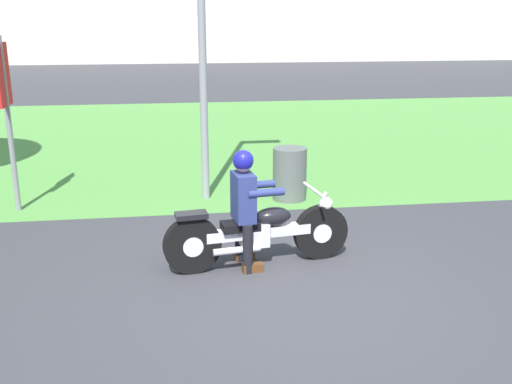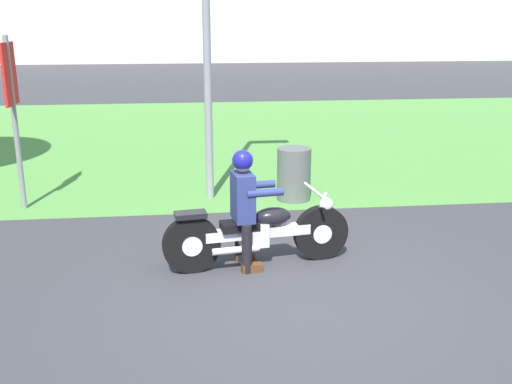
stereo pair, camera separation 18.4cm
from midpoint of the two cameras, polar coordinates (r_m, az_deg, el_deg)
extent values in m
plane|color=#38383D|center=(6.31, 4.37, -10.47)|extent=(120.00, 120.00, 0.00)
cube|color=#549342|center=(14.85, -2.10, 5.42)|extent=(60.00, 12.00, 0.01)
cylinder|color=black|center=(7.28, 6.95, -3.89)|extent=(0.68, 0.21, 0.67)
cylinder|color=silver|center=(7.28, 6.95, -3.89)|extent=(0.25, 0.17, 0.23)
cylinder|color=black|center=(6.89, -5.44, -5.05)|extent=(0.68, 0.21, 0.67)
cylinder|color=silver|center=(6.89, -5.44, -5.05)|extent=(0.25, 0.17, 0.23)
cube|color=silver|center=(7.02, 0.94, -3.87)|extent=(1.27, 0.32, 0.12)
cube|color=silver|center=(7.01, 0.54, -4.06)|extent=(0.35, 0.28, 0.28)
ellipsoid|color=black|center=(7.00, 2.37, -2.36)|extent=(0.47, 0.30, 0.22)
cube|color=black|center=(6.93, -0.81, -3.26)|extent=(0.47, 0.30, 0.10)
cube|color=black|center=(6.76, -5.52, -2.18)|extent=(0.38, 0.25, 0.06)
cylinder|color=silver|center=(7.18, 6.65, -2.06)|extent=(0.26, 0.09, 0.53)
cylinder|color=silver|center=(7.08, 6.35, 0.14)|extent=(0.13, 0.66, 0.04)
sphere|color=white|center=(7.19, 7.50, -1.15)|extent=(0.16, 0.16, 0.16)
cylinder|color=silver|center=(6.87, -1.18, -5.58)|extent=(0.56, 0.16, 0.08)
cylinder|color=black|center=(7.18, -0.84, -4.43)|extent=(0.12, 0.12, 0.59)
cube|color=#593319|center=(7.28, -0.37, -6.17)|extent=(0.25, 0.13, 0.10)
cylinder|color=black|center=(6.86, -0.12, -5.47)|extent=(0.12, 0.12, 0.59)
cube|color=#593319|center=(6.96, 0.36, -7.27)|extent=(0.25, 0.13, 0.10)
cube|color=navy|center=(6.83, -0.50, -0.46)|extent=(0.27, 0.41, 0.56)
cylinder|color=navy|center=(7.02, 0.90, 0.69)|extent=(0.43, 0.15, 0.09)
cylinder|color=navy|center=(6.70, 1.68, -0.08)|extent=(0.43, 0.15, 0.09)
sphere|color=#D8A884|center=(6.72, -0.51, 2.80)|extent=(0.20, 0.20, 0.20)
sphere|color=navy|center=(6.72, -0.51, 3.05)|extent=(0.24, 0.24, 0.24)
cylinder|color=gray|center=(9.33, -4.21, 16.60)|extent=(0.12, 0.12, 5.76)
cylinder|color=#595E5B|center=(9.56, 4.20, 1.72)|extent=(0.54, 0.54, 0.85)
cylinder|color=gray|center=(9.55, -21.56, 5.97)|extent=(0.08, 0.08, 2.60)
cube|color=red|center=(9.46, -22.05, 10.43)|extent=(0.04, 0.60, 0.90)
camera|label=1|loc=(0.09, -89.25, 0.22)|focal=41.74mm
camera|label=2|loc=(0.09, 90.75, -0.22)|focal=41.74mm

